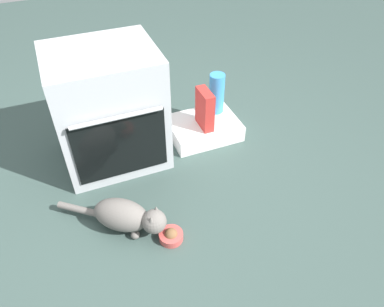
# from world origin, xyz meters

# --- Properties ---
(ground) EXTENTS (8.00, 8.00, 0.00)m
(ground) POSITION_xyz_m (0.00, 0.00, 0.00)
(ground) COLOR #384C47
(oven) EXTENTS (0.64, 0.60, 0.76)m
(oven) POSITION_xyz_m (-0.04, 0.48, 0.38)
(oven) COLOR #B7BABF
(oven) RESTS_ON ground
(pantry_cabinet) EXTENTS (0.49, 0.37, 0.12)m
(pantry_cabinet) POSITION_xyz_m (0.60, 0.47, 0.06)
(pantry_cabinet) COLOR white
(pantry_cabinet) RESTS_ON ground
(food_bowl) EXTENTS (0.13, 0.13, 0.07)m
(food_bowl) POSITION_xyz_m (0.07, -0.32, 0.03)
(food_bowl) COLOR #C64C47
(food_bowl) RESTS_ON ground
(cat) EXTENTS (0.55, 0.45, 0.20)m
(cat) POSITION_xyz_m (-0.13, -0.16, 0.10)
(cat) COLOR slate
(cat) RESTS_ON ground
(water_bottle) EXTENTS (0.11, 0.11, 0.30)m
(water_bottle) POSITION_xyz_m (0.74, 0.56, 0.27)
(water_bottle) COLOR #388CD1
(water_bottle) RESTS_ON pantry_cabinet
(cereal_box) EXTENTS (0.07, 0.18, 0.28)m
(cereal_box) POSITION_xyz_m (0.59, 0.42, 0.26)
(cereal_box) COLOR #B72D28
(cereal_box) RESTS_ON pantry_cabinet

